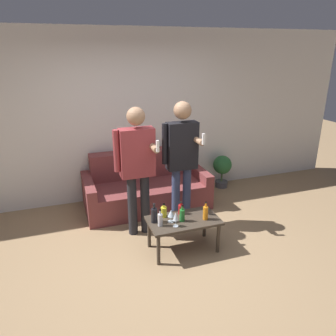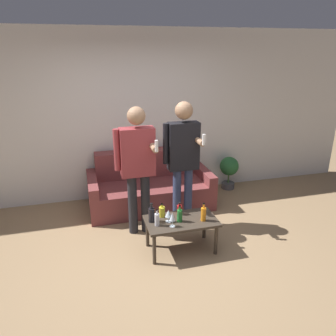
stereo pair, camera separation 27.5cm
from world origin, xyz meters
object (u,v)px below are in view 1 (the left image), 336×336
person_standing_left (137,163)px  person_standing_right (182,154)px  couch (145,187)px  coffee_table (183,223)px  bottle_orange (164,212)px

person_standing_left → person_standing_right: (0.62, 0.03, 0.03)m
couch → coffee_table: size_ratio=2.20×
couch → bottle_orange: size_ratio=10.87×
couch → person_standing_left: person_standing_left is taller
person_standing_left → person_standing_right: bearing=2.8°
person_standing_right → bottle_orange: bearing=-131.6°
couch → coffee_table: (0.10, -1.39, 0.07)m
person_standing_left → person_standing_right: person_standing_right is taller
person_standing_left → person_standing_right: 0.62m
coffee_table → bottle_orange: bottle_orange is taller
coffee_table → person_standing_left: size_ratio=0.50×
couch → bottle_orange: couch is taller
bottle_orange → person_standing_right: (0.41, 0.46, 0.56)m
couch → coffee_table: 1.40m
couch → person_standing_right: size_ratio=1.09×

